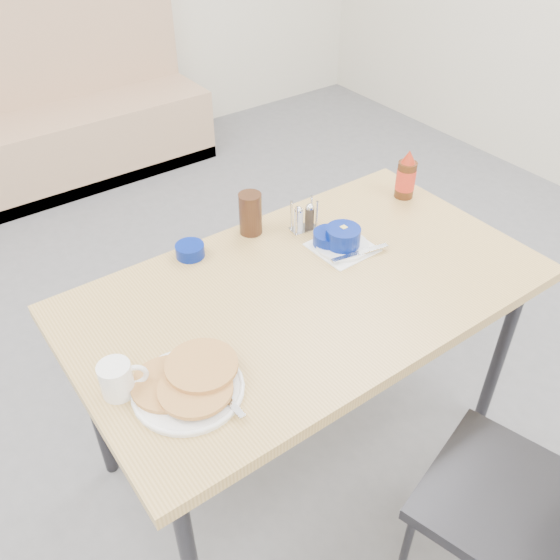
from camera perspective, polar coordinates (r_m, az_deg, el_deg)
ground at (r=2.21m, az=6.35°, el=-19.58°), size 6.00×6.00×0.00m
booth_bench at (r=3.98m, az=-21.28°, el=13.67°), size 1.90×0.56×1.22m
dining_table at (r=1.79m, az=2.66°, el=-2.18°), size 1.40×0.80×0.76m
diner_chair at (r=1.69m, az=24.46°, el=-18.78°), size 0.51×0.51×0.92m
pancake_plate at (r=1.47m, az=-8.80°, el=-9.87°), size 0.28×0.29×0.05m
coffee_mug at (r=1.48m, az=-15.34°, el=-9.14°), size 0.12×0.08×0.09m
grits_setting at (r=1.90m, az=6.08°, el=3.88°), size 0.21×0.19×0.08m
creamer_bowl at (r=1.88m, az=-8.65°, el=2.82°), size 0.09×0.09×0.04m
butter_bowl at (r=1.91m, az=4.75°, el=3.99°), size 0.10×0.10×0.05m
amber_tumbler at (r=1.95m, az=-2.86°, el=6.41°), size 0.08×0.08×0.14m
condiment_caddy at (r=1.98m, az=2.32°, el=5.85°), size 0.10×0.07×0.11m
syrup_bottle at (r=2.19m, az=12.03°, el=9.68°), size 0.07×0.07×0.18m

